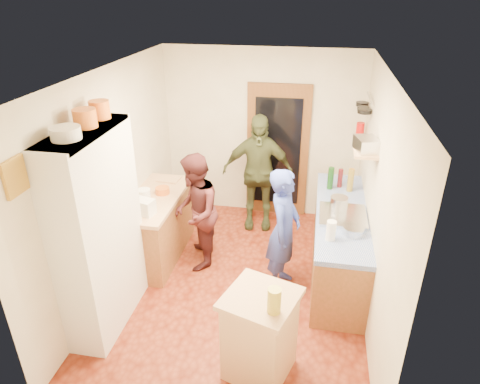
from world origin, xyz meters
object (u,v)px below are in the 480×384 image
(person_hob, at_px, (286,232))
(island_base, at_px, (260,337))
(person_back, at_px, (258,173))
(right_counter_base, at_px, (338,244))
(hutch_body, at_px, (99,233))
(person_left, at_px, (198,211))

(person_hob, bearing_deg, island_base, -174.61)
(person_back, bearing_deg, person_hob, -75.10)
(right_counter_base, height_order, person_hob, person_hob)
(hutch_body, xyz_separation_m, person_back, (1.32, 2.30, -0.22))
(hutch_body, bearing_deg, person_hob, 25.57)
(island_base, height_order, person_hob, person_hob)
(hutch_body, relative_size, right_counter_base, 1.00)
(right_counter_base, height_order, island_base, island_base)
(right_counter_base, distance_m, person_back, 1.61)
(hutch_body, height_order, right_counter_base, hutch_body)
(person_left, bearing_deg, hutch_body, -41.30)
(person_hob, relative_size, person_back, 0.88)
(right_counter_base, bearing_deg, person_hob, -147.46)
(person_back, bearing_deg, right_counter_base, -45.79)
(hutch_body, distance_m, island_base, 1.92)
(hutch_body, relative_size, person_left, 1.42)
(hutch_body, distance_m, person_hob, 2.08)
(hutch_body, xyz_separation_m, person_left, (0.70, 1.20, -0.33))
(right_counter_base, distance_m, person_hob, 0.85)
(right_counter_base, xyz_separation_m, person_back, (-1.18, 1.00, 0.46))
(person_hob, distance_m, person_left, 1.19)
(island_base, relative_size, person_hob, 0.55)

